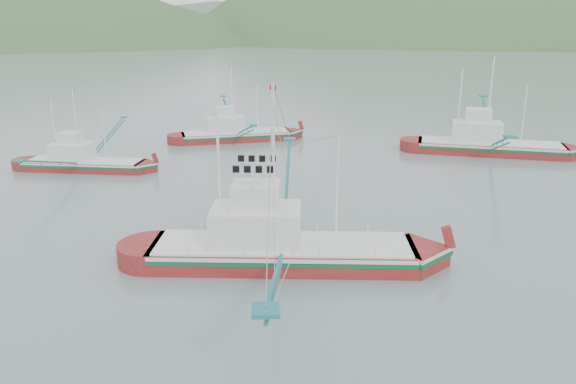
{
  "coord_description": "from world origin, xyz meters",
  "views": [
    {
      "loc": [
        -2.02,
        -31.72,
        14.72
      ],
      "look_at": [
        0.0,
        6.0,
        3.2
      ],
      "focal_mm": 35.0,
      "sensor_mm": 36.0,
      "label": 1
    }
  ],
  "objects_px": {
    "bg_boat_left": "(82,156)",
    "main_boat": "(278,238)",
    "bg_boat_right": "(490,134)",
    "bg_boat_far": "(235,127)"
  },
  "relations": [
    {
      "from": "bg_boat_left",
      "to": "bg_boat_right",
      "type": "bearing_deg",
      "value": 15.87
    },
    {
      "from": "main_boat",
      "to": "bg_boat_right",
      "type": "distance_m",
      "value": 39.0
    },
    {
      "from": "bg_boat_left",
      "to": "main_boat",
      "type": "bearing_deg",
      "value": -42.39
    },
    {
      "from": "main_boat",
      "to": "bg_boat_left",
      "type": "height_order",
      "value": "main_boat"
    },
    {
      "from": "main_boat",
      "to": "bg_boat_right",
      "type": "relative_size",
      "value": 1.05
    },
    {
      "from": "bg_boat_far",
      "to": "bg_boat_right",
      "type": "xyz_separation_m",
      "value": [
        29.57,
        -9.09,
        0.54
      ]
    },
    {
      "from": "bg_boat_left",
      "to": "bg_boat_far",
      "type": "bearing_deg",
      "value": 52.45
    },
    {
      "from": "main_boat",
      "to": "bg_boat_right",
      "type": "bearing_deg",
      "value": 54.12
    },
    {
      "from": "bg_boat_left",
      "to": "bg_boat_right",
      "type": "height_order",
      "value": "bg_boat_right"
    },
    {
      "from": "main_boat",
      "to": "bg_boat_left",
      "type": "xyz_separation_m",
      "value": [
        -19.27,
        24.54,
        -0.26
      ]
    }
  ]
}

